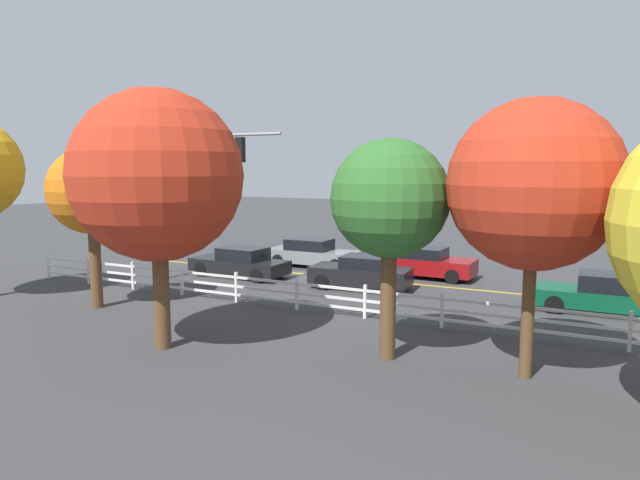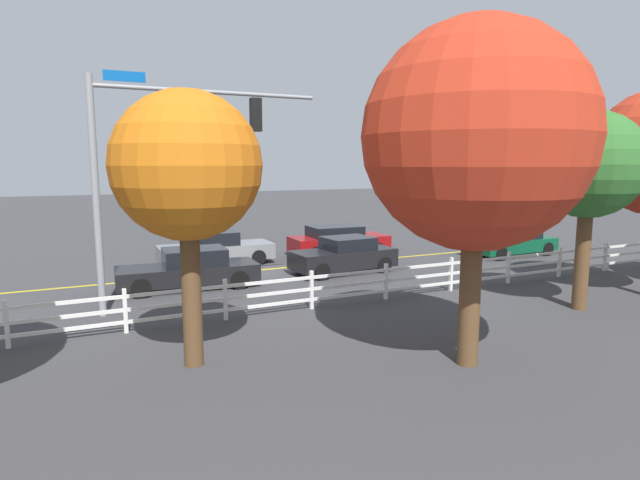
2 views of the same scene
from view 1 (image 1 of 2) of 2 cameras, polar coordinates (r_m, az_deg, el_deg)
name	(u,v)px [view 1 (image 1 of 2)]	position (r m, az deg, el deg)	size (l,w,h in m)	color
ground_plane	(303,274)	(26.60, -1.77, -3.49)	(120.00, 120.00, 0.00)	#38383A
lane_center_stripe	(382,281)	(25.01, 6.38, -4.22)	(28.00, 0.16, 0.01)	gold
signal_assembly	(186,175)	(24.52, -13.66, 6.56)	(6.64, 0.38, 6.78)	gray
car_0	(423,262)	(26.12, 10.53, -2.27)	(4.69, 2.09, 1.40)	maroon
car_1	(361,273)	(23.24, 4.28, -3.39)	(4.24, 2.01, 1.41)	black
car_2	(603,294)	(21.76, 27.13, -4.98)	(4.31, 1.92, 1.40)	#0C4C2D
car_3	(312,253)	(28.40, -0.78, -1.39)	(4.80, 1.86, 1.43)	slate
car_4	(240,263)	(26.06, -8.23, -2.32)	(4.82, 2.03, 1.38)	black
white_rail_fence	(297,293)	(19.81, -2.38, -5.50)	(26.10, 0.10, 1.15)	white
tree_1	(534,185)	(13.78, 21.19, 5.28)	(4.01, 4.01, 6.65)	brown
tree_2	(157,176)	(15.70, -16.43, 6.31)	(4.68, 4.68, 7.16)	brown
tree_3	(92,192)	(21.27, -22.45, 4.59)	(3.08, 3.08, 5.77)	brown
tree_4	(390,200)	(14.34, 7.19, 4.09)	(3.08, 3.08, 5.80)	brown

